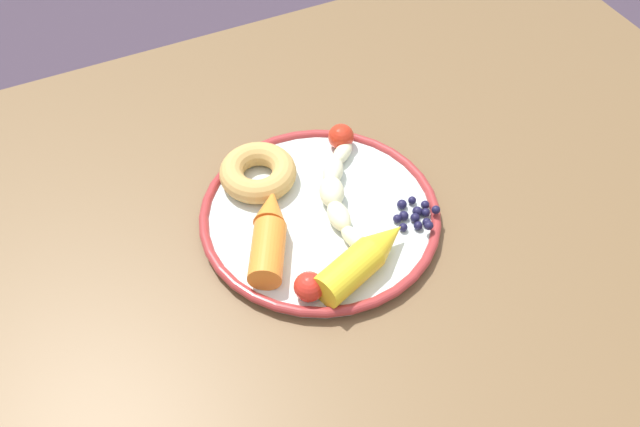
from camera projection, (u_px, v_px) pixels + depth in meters
dining_table at (317, 285)px, 0.84m from camera, size 1.30×0.91×0.70m
plate at (320, 215)px, 0.81m from camera, size 0.29×0.29×0.02m
banana at (338, 193)px, 0.82m from camera, size 0.09×0.17×0.03m
carrot_orange at (268, 232)px, 0.77m from camera, size 0.09×0.13×0.04m
carrot_yellow at (364, 259)px, 0.74m from camera, size 0.13×0.08×0.04m
donut at (258, 172)px, 0.83m from camera, size 0.13×0.13×0.03m
blueberry_pile at (416, 215)px, 0.80m from camera, size 0.05×0.06×0.02m
tomato_near at (341, 137)px, 0.87m from camera, size 0.03×0.03×0.03m
tomato_mid at (309, 287)px, 0.72m from camera, size 0.03×0.03×0.03m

